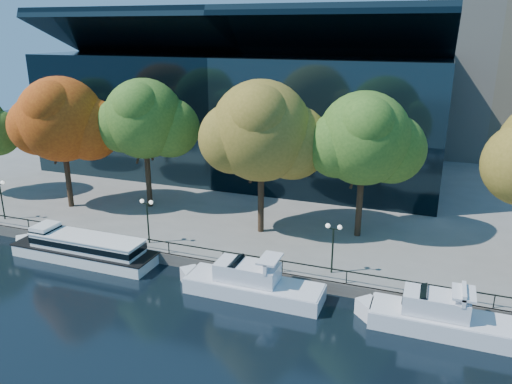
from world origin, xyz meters
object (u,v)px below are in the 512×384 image
at_px(lamp_0, 0,191).
at_px(lamp_1, 147,211).
at_px(tour_boat, 80,247).
at_px(tree_4, 366,141).
at_px(cruiser_near, 248,282).
at_px(tree_2, 145,121).
at_px(cruiser_far, 435,316).
at_px(lamp_2, 333,237).
at_px(tree_1, 62,121).
at_px(tree_3, 263,133).

relative_size(lamp_0, lamp_1, 1.00).
bearing_deg(tour_boat, tree_4, 26.85).
distance_m(cruiser_near, tree_2, 21.91).
relative_size(cruiser_far, lamp_2, 2.56).
bearing_deg(tour_boat, lamp_2, 8.38).
bearing_deg(cruiser_near, lamp_0, 172.11).
height_order(cruiser_far, tree_4, tree_4).
distance_m(tree_4, lamp_0, 35.14).
relative_size(cruiser_far, tree_4, 0.79).
bearing_deg(lamp_1, lamp_2, 0.00).
bearing_deg(cruiser_far, lamp_0, 174.67).
distance_m(tree_2, tree_4, 22.08).
height_order(tour_boat, cruiser_near, cruiser_near).
bearing_deg(tree_1, tree_2, 20.69).
distance_m(tree_3, lamp_1, 12.13).
bearing_deg(tree_4, tree_2, 179.18).
relative_size(cruiser_near, lamp_2, 2.85).
bearing_deg(tree_4, tree_1, -174.94).
bearing_deg(cruiser_near, tree_4, 61.97).
bearing_deg(cruiser_far, tree_4, 120.20).
distance_m(tree_1, tree_3, 21.33).
bearing_deg(cruiser_near, tree_3, 103.46).
height_order(tree_3, tree_4, tree_3).
bearing_deg(lamp_2, cruiser_near, -145.25).
relative_size(tree_4, lamp_2, 3.25).
distance_m(tour_boat, lamp_2, 21.65).
bearing_deg(tree_2, tour_boat, -89.89).
xyz_separation_m(cruiser_near, tree_3, (-2.32, 9.68, 9.26)).
height_order(tree_2, lamp_1, tree_2).
height_order(tree_3, lamp_2, tree_3).
relative_size(tree_2, lamp_1, 3.33).
distance_m(tour_boat, tree_2, 14.60).
xyz_separation_m(tour_boat, cruiser_near, (15.76, -0.67, -0.12)).
bearing_deg(cruiser_near, tour_boat, 177.58).
bearing_deg(lamp_0, tree_4, 13.41).
bearing_deg(tree_1, lamp_0, -124.94).
height_order(cruiser_far, lamp_1, lamp_1).
xyz_separation_m(lamp_1, lamp_2, (16.30, 0.00, 0.00)).
bearing_deg(lamp_2, tour_boat, -171.62).
bearing_deg(cruiser_far, tree_2, 157.26).
distance_m(cruiser_near, tree_3, 13.60).
xyz_separation_m(lamp_0, lamp_1, (16.57, 0.00, 0.00)).
relative_size(tree_3, lamp_2, 3.46).
relative_size(lamp_0, lamp_2, 1.00).
bearing_deg(cruiser_near, tree_1, 158.78).
xyz_separation_m(tree_2, tree_3, (13.47, -2.47, 0.12)).
relative_size(tree_1, lamp_2, 3.38).
distance_m(cruiser_near, lamp_0, 27.82).
bearing_deg(tree_2, lamp_0, -144.29).
bearing_deg(cruiser_far, cruiser_near, -179.95).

